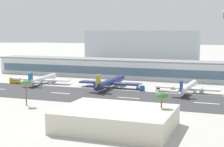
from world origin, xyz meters
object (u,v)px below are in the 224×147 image
at_px(terminal_building, 132,69).
at_px(service_fuel_truck_0, 16,80).
at_px(service_baggage_tug_1, 158,90).
at_px(airliner_gold_tail_gate_1, 109,83).
at_px(distant_hotel_block, 141,47).
at_px(airliner_navy_tail_gate_2, 187,88).
at_px(airliner_blue_tail_gate_0, 42,79).
at_px(foreground_hangar, 116,119).
at_px(palm_tree_2, 162,97).
at_px(palm_tree_0, 26,83).
at_px(service_box_truck_2, 141,87).

relative_size(terminal_building, service_fuel_truck_0, 25.36).
bearing_deg(service_baggage_tug_1, service_fuel_truck_0, -127.00).
relative_size(terminal_building, airliner_gold_tail_gate_1, 4.45).
height_order(distant_hotel_block, airliner_navy_tail_gate_2, distant_hotel_block).
xyz_separation_m(distant_hotel_block, airliner_blue_tail_gate_0, (-20.98, -169.41, -14.63)).
bearing_deg(airliner_blue_tail_gate_0, distant_hotel_block, -12.78).
xyz_separation_m(airliner_navy_tail_gate_2, foreground_hangar, (-13.32, -82.60, 0.83)).
relative_size(terminal_building, palm_tree_2, 16.76).
xyz_separation_m(distant_hotel_block, service_fuel_truck_0, (-37.80, -174.65, -15.41)).
relative_size(terminal_building, service_baggage_tug_1, 63.14).
height_order(distant_hotel_block, palm_tree_2, distant_hotel_block).
xyz_separation_m(service_baggage_tug_1, palm_tree_0, (-49.41, -59.35, 9.44)).
xyz_separation_m(airliner_blue_tail_gate_0, service_box_truck_2, (68.62, -3.15, -1.02)).
bearing_deg(palm_tree_2, service_baggage_tug_1, 103.61).
relative_size(service_box_truck_2, palm_tree_0, 0.49).
bearing_deg(airliner_gold_tail_gate_1, service_box_truck_2, -95.62).
xyz_separation_m(airliner_navy_tail_gate_2, service_box_truck_2, (-27.05, -1.13, -1.10)).
bearing_deg(airliner_gold_tail_gate_1, airliner_navy_tail_gate_2, -91.14).
distance_m(airliner_gold_tail_gate_1, service_fuel_truck_0, 65.33).
distance_m(terminal_building, palm_tree_0, 112.49).
bearing_deg(airliner_gold_tail_gate_1, distant_hotel_block, 8.95).
distance_m(service_baggage_tug_1, palm_tree_0, 77.80).
bearing_deg(palm_tree_0, service_fuel_truck_0, 129.30).
height_order(service_fuel_truck_0, foreground_hangar, foreground_hangar).
distance_m(distant_hotel_block, airliner_navy_tail_gate_2, 187.56).
distance_m(distant_hotel_block, service_baggage_tug_1, 182.14).
xyz_separation_m(airliner_gold_tail_gate_1, foreground_hangar, (33.97, -83.40, 0.41)).
bearing_deg(airliner_blue_tail_gate_0, service_box_truck_2, -98.35).
xyz_separation_m(airliner_navy_tail_gate_2, palm_tree_2, (1.55, -76.06, 8.59)).
distance_m(airliner_navy_tail_gate_2, palm_tree_2, 76.56).
distance_m(distant_hotel_block, foreground_hangar, 261.70).
distance_m(terminal_building, airliner_gold_tail_gate_1, 50.52).
distance_m(airliner_blue_tail_gate_0, palm_tree_2, 124.99).
height_order(distant_hotel_block, foreground_hangar, distant_hotel_block).
bearing_deg(palm_tree_0, service_baggage_tug_1, 50.22).
bearing_deg(palm_tree_2, distant_hotel_block, 107.12).
xyz_separation_m(terminal_building, distant_hotel_block, (-26.38, 120.24, 10.67)).
distance_m(terminal_building, airliner_navy_tail_gate_2, 70.49).
relative_size(airliner_gold_tail_gate_1, palm_tree_0, 4.12).
xyz_separation_m(airliner_gold_tail_gate_1, palm_tree_0, (-18.88, -60.62, 7.19)).
height_order(distant_hotel_block, service_box_truck_2, distant_hotel_block).
bearing_deg(service_fuel_truck_0, foreground_hangar, 146.88).
bearing_deg(service_fuel_truck_0, palm_tree_2, 152.99).
bearing_deg(service_box_truck_2, palm_tree_2, -23.94).
relative_size(terminal_building, service_box_truck_2, 37.14).
height_order(airliner_gold_tail_gate_1, service_fuel_truck_0, airliner_gold_tail_gate_1).
xyz_separation_m(terminal_building, palm_tree_2, (49.86, -127.25, 4.71)).
xyz_separation_m(terminal_building, airliner_blue_tail_gate_0, (-47.35, -49.17, -3.96)).
xyz_separation_m(airliner_gold_tail_gate_1, airliner_navy_tail_gate_2, (47.29, -0.80, -0.41)).
relative_size(airliner_blue_tail_gate_0, service_baggage_tug_1, 12.06).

